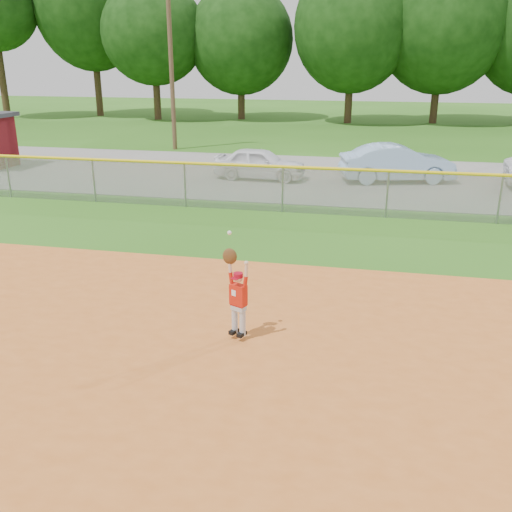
{
  "coord_description": "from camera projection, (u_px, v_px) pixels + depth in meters",
  "views": [
    {
      "loc": [
        2.94,
        -8.0,
        4.87
      ],
      "look_at": [
        0.71,
        2.47,
        1.1
      ],
      "focal_mm": 40.0,
      "sensor_mm": 36.0,
      "label": 1
    }
  ],
  "objects": [
    {
      "name": "car_white_a",
      "position": [
        260.0,
        163.0,
        23.53
      ],
      "size": [
        3.84,
        1.73,
        1.28
      ],
      "primitive_type": "imported",
      "rotation": [
        0.0,
        0.0,
        1.51
      ],
      "color": "white",
      "rests_on": "parking_strip"
    },
    {
      "name": "power_lines",
      "position": [
        344.0,
        60.0,
        28.12
      ],
      "size": [
        19.4,
        0.24,
        9.0
      ],
      "color": "#4C3823",
      "rests_on": "ground"
    },
    {
      "name": "parking_strip",
      "position": [
        305.0,
        176.0,
        24.33
      ],
      "size": [
        44.0,
        10.0,
        0.03
      ],
      "primitive_type": "cube",
      "color": "slate",
      "rests_on": "ground"
    },
    {
      "name": "tree_line",
      "position": [
        359.0,
        17.0,
        41.85
      ],
      "size": [
        62.37,
        13.0,
        14.43
      ],
      "color": "#422D1C",
      "rests_on": "ground"
    },
    {
      "name": "car_blue",
      "position": [
        397.0,
        163.0,
        22.98
      ],
      "size": [
        4.77,
        2.65,
        1.49
      ],
      "primitive_type": "imported",
      "rotation": [
        0.0,
        0.0,
        1.82
      ],
      "color": "#95B9DF",
      "rests_on": "parking_strip"
    },
    {
      "name": "outfield_fence",
      "position": [
        283.0,
        186.0,
        18.5
      ],
      "size": [
        40.06,
        0.1,
        1.55
      ],
      "color": "gray",
      "rests_on": "ground"
    },
    {
      "name": "ballplayer",
      "position": [
        237.0,
        293.0,
        10.04
      ],
      "size": [
        0.52,
        0.35,
        1.92
      ],
      "color": "silver",
      "rests_on": "ground"
    },
    {
      "name": "ground",
      "position": [
        184.0,
        363.0,
        9.57
      ],
      "size": [
        120.0,
        120.0,
        0.0
      ],
      "primitive_type": "plane",
      "color": "#2C6316",
      "rests_on": "ground"
    },
    {
      "name": "clay_infield",
      "position": [
        102.0,
        486.0,
        6.8
      ],
      "size": [
        24.0,
        16.0,
        0.04
      ],
      "primitive_type": "cube",
      "color": "#C46223",
      "rests_on": "ground"
    }
  ]
}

